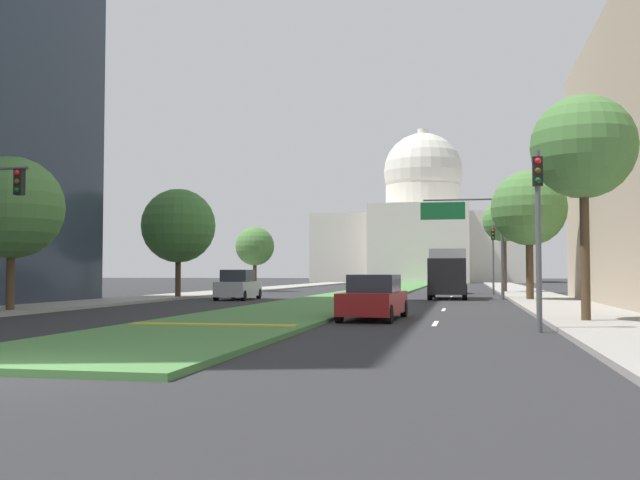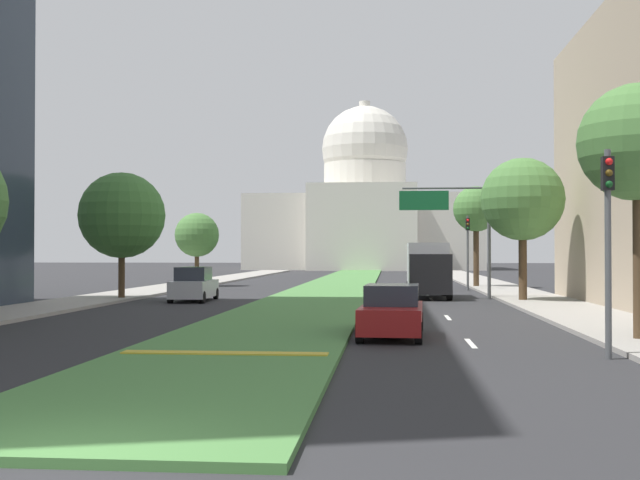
% 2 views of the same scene
% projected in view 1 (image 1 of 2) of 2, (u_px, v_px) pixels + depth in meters
% --- Properties ---
extents(ground_plane, '(261.01, 261.01, 0.00)m').
position_uv_depth(ground_plane, '(388.00, 290.00, 69.87)').
color(ground_plane, '#2B2B2D').
extents(grass_median, '(5.69, 106.78, 0.14)m').
position_uv_depth(grass_median, '(381.00, 291.00, 64.07)').
color(grass_median, '#4C8442').
rests_on(grass_median, ground_plane).
extents(median_curb_nose, '(5.12, 0.50, 0.04)m').
position_uv_depth(median_curb_nose, '(212.00, 324.00, 21.43)').
color(median_curb_nose, gold).
rests_on(median_curb_nose, grass_median).
extents(lane_dashes_right, '(0.16, 51.99, 0.01)m').
position_uv_depth(lane_dashes_right, '(452.00, 296.00, 51.21)').
color(lane_dashes_right, silver).
rests_on(lane_dashes_right, ground_plane).
extents(sidewalk_left, '(4.00, 106.78, 0.15)m').
position_uv_depth(sidewalk_left, '(231.00, 292.00, 60.63)').
color(sidewalk_left, '#9E9991').
rests_on(sidewalk_left, ground_plane).
extents(sidewalk_right, '(4.00, 106.78, 0.15)m').
position_uv_depth(sidewalk_right, '(526.00, 293.00, 55.89)').
color(sidewalk_right, '#9E9991').
rests_on(sidewalk_right, ground_plane).
extents(capitol_building, '(36.24, 28.42, 27.33)m').
position_uv_depth(capitol_building, '(423.00, 231.00, 127.59)').
color(capitol_building, silver).
rests_on(capitol_building, ground_plane).
extents(traffic_light_near_right, '(0.28, 0.35, 5.20)m').
position_uv_depth(traffic_light_near_right, '(538.00, 216.00, 20.56)').
color(traffic_light_near_right, '#515456').
rests_on(traffic_light_near_right, ground_plane).
extents(traffic_light_far_right, '(0.28, 0.35, 5.20)m').
position_uv_depth(traffic_light_far_right, '(493.00, 251.00, 54.96)').
color(traffic_light_far_right, '#515456').
rests_on(traffic_light_far_right, ground_plane).
extents(overhead_guide_sign, '(5.15, 0.20, 6.50)m').
position_uv_depth(overhead_guide_sign, '(472.00, 226.00, 45.39)').
color(overhead_guide_sign, '#515456').
rests_on(overhead_guide_sign, ground_plane).
extents(street_tree_left_near, '(4.27, 4.27, 6.55)m').
position_uv_depth(street_tree_left_near, '(12.00, 208.00, 30.11)').
color(street_tree_left_near, '#4C3823').
rests_on(street_tree_left_near, ground_plane).
extents(street_tree_right_near, '(3.42, 3.42, 7.56)m').
position_uv_depth(street_tree_right_near, '(583.00, 148.00, 23.76)').
color(street_tree_right_near, '#4C3823').
rests_on(street_tree_right_near, ground_plane).
extents(street_tree_left_mid, '(4.76, 4.76, 7.08)m').
position_uv_depth(street_tree_left_mid, '(178.00, 226.00, 46.43)').
color(street_tree_left_mid, '#4C3823').
rests_on(street_tree_left_mid, ground_plane).
extents(street_tree_right_mid, '(4.38, 4.38, 7.64)m').
position_uv_depth(street_tree_right_mid, '(529.00, 209.00, 42.07)').
color(street_tree_right_mid, '#4C3823').
rests_on(street_tree_right_mid, ground_plane).
extents(street_tree_left_far, '(3.45, 3.45, 5.75)m').
position_uv_depth(street_tree_left_far, '(255.00, 246.00, 64.16)').
color(street_tree_left_far, '#4C3823').
rests_on(street_tree_left_far, ground_plane).
extents(street_tree_right_far, '(3.39, 3.39, 7.58)m').
position_uv_depth(street_tree_right_far, '(504.00, 222.00, 58.80)').
color(street_tree_right_far, '#4C3823').
rests_on(street_tree_right_far, ground_plane).
extents(sedan_lead_stopped, '(2.13, 4.76, 1.63)m').
position_uv_depth(sedan_lead_stopped, '(374.00, 298.00, 26.15)').
color(sedan_lead_stopped, maroon).
rests_on(sedan_lead_stopped, ground_plane).
extents(sedan_midblock, '(2.08, 4.69, 1.86)m').
position_uv_depth(sedan_midblock, '(238.00, 286.00, 44.91)').
color(sedan_midblock, '#BCBCC1').
rests_on(sedan_midblock, ground_plane).
extents(sedan_distant, '(1.93, 4.38, 1.65)m').
position_uv_depth(sedan_distant, '(453.00, 284.00, 57.79)').
color(sedan_distant, black).
rests_on(sedan_distant, ground_plane).
extents(box_truck_delivery, '(2.40, 6.40, 3.20)m').
position_uv_depth(box_truck_delivery, '(448.00, 273.00, 46.56)').
color(box_truck_delivery, black).
rests_on(box_truck_delivery, ground_plane).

